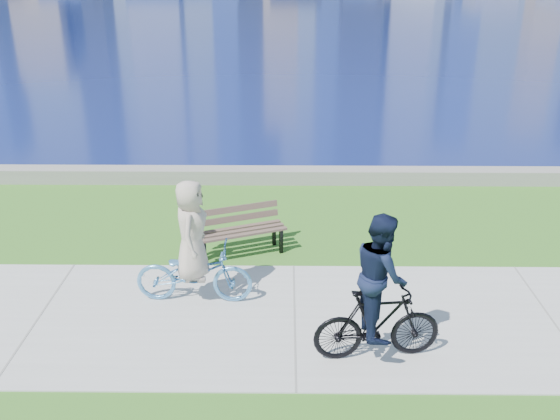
# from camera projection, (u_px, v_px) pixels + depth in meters

# --- Properties ---
(ground) EXTENTS (320.00, 320.00, 0.00)m
(ground) POSITION_uv_depth(u_px,v_px,m) (295.00, 320.00, 9.71)
(ground) COLOR #2E671B
(ground) RESTS_ON ground
(concrete_path) EXTENTS (80.00, 3.50, 0.02)m
(concrete_path) POSITION_uv_depth(u_px,v_px,m) (295.00, 319.00, 9.70)
(concrete_path) COLOR #ACADA7
(concrete_path) RESTS_ON ground
(seawall) EXTENTS (90.00, 0.50, 0.35)m
(seawall) POSITION_uv_depth(u_px,v_px,m) (292.00, 175.00, 15.35)
(seawall) COLOR gray
(seawall) RESTS_ON ground
(park_bench) EXTENTS (1.80, 1.18, 0.88)m
(park_bench) POSITION_uv_depth(u_px,v_px,m) (238.00, 227.00, 11.63)
(park_bench) COLOR black
(park_bench) RESTS_ON ground
(bollard_lamp) EXTENTS (0.21, 0.21, 1.27)m
(bollard_lamp) POSITION_uv_depth(u_px,v_px,m) (187.00, 230.00, 11.07)
(bollard_lamp) COLOR black
(bollard_lamp) RESTS_ON ground
(cyclist_woman) EXTENTS (0.72, 1.91, 2.07)m
(cyclist_woman) POSITION_uv_depth(u_px,v_px,m) (193.00, 258.00, 9.93)
(cyclist_woman) COLOR #5393C9
(cyclist_woman) RESTS_ON ground
(cyclist_man) EXTENTS (0.75, 1.83, 2.18)m
(cyclist_man) POSITION_uv_depth(u_px,v_px,m) (379.00, 300.00, 8.45)
(cyclist_man) COLOR black
(cyclist_man) RESTS_ON ground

